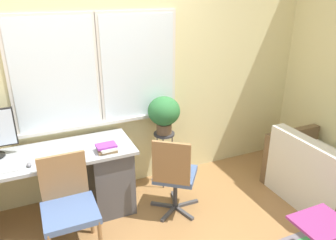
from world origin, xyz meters
TOP-DOWN VIEW (x-y plane):
  - ground_plane at (0.00, 0.00)m, footprint 14.00×14.00m
  - wall_back_with_window at (0.00, 0.69)m, footprint 9.00×0.12m
  - wall_right_with_picture at (2.66, -0.00)m, footprint 0.08×9.00m
  - desk at (-0.75, 0.30)m, footprint 2.06×0.61m
  - mouse at (-0.70, 0.13)m, footprint 0.04×0.07m
  - book_stack at (-0.00, 0.14)m, footprint 0.20×0.19m
  - desk_chair_wooden at (-0.44, -0.19)m, footprint 0.45×0.46m
  - office_chair_swivel at (0.60, -0.10)m, footprint 0.56×0.56m
  - couch_loveseat at (2.16, -0.55)m, footprint 0.76×1.13m
  - plant_stand at (0.73, 0.45)m, footprint 0.24×0.24m
  - potted_plant at (0.73, 0.45)m, footprint 0.36×0.36m
  - folding_stool at (1.42, -1.20)m, footprint 0.43×0.36m

SIDE VIEW (x-z plane):
  - ground_plane at x=0.00m, z-range 0.00..0.00m
  - couch_loveseat at x=2.16m, z-range -0.10..0.67m
  - folding_stool at x=1.42m, z-range 0.17..0.60m
  - desk at x=-0.75m, z-range 0.03..0.77m
  - office_chair_swivel at x=0.60m, z-range 0.02..0.90m
  - desk_chair_wooden at x=-0.44m, z-range 0.04..0.92m
  - plant_stand at x=0.73m, z-range 0.24..0.90m
  - mouse at x=-0.70m, z-range 0.74..0.77m
  - book_stack at x=0.00m, z-range 0.74..0.81m
  - potted_plant at x=0.73m, z-range 0.70..1.13m
  - wall_back_with_window at x=0.00m, z-range 0.00..2.70m
  - wall_right_with_picture at x=2.66m, z-range 0.00..2.70m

